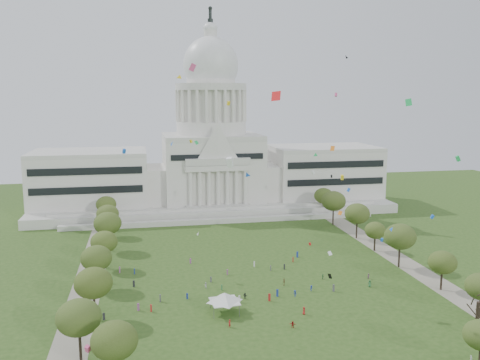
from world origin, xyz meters
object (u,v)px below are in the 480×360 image
at_px(event_tent, 225,297).
at_px(person_0, 370,283).
at_px(person_1, 471,359).
at_px(big_bare_tree, 479,299).
at_px(capitol, 212,160).

bearing_deg(event_tent, person_0, 11.97).
distance_m(person_0, person_1, 41.32).
height_order(big_bare_tree, event_tent, big_bare_tree).
distance_m(event_tent, person_1, 54.50).
bearing_deg(event_tent, big_bare_tree, -24.04).
height_order(event_tent, person_1, event_tent).
height_order(capitol, person_1, capitol).
relative_size(big_bare_tree, person_1, 8.47).
bearing_deg(person_0, person_1, -50.96).
distance_m(big_bare_tree, person_0, 34.23).
bearing_deg(big_bare_tree, person_1, -130.11).
bearing_deg(person_0, event_tent, -131.60).
distance_m(big_bare_tree, person_1, 14.61).
relative_size(event_tent, person_1, 6.50).
bearing_deg(person_0, capitol, 140.86).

